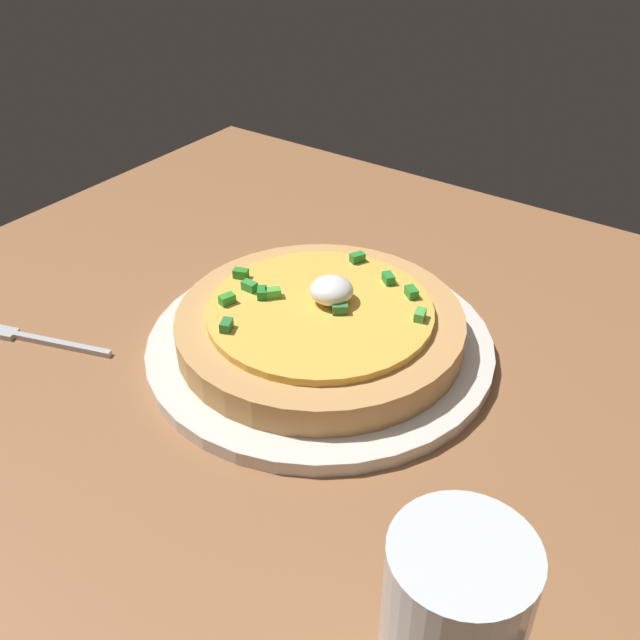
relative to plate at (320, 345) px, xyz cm
name	(u,v)px	position (x,y,z in cm)	size (l,w,h in cm)	color
dining_table	(354,427)	(-6.87, 5.18, -1.95)	(99.05, 85.61, 2.68)	#925F3A
plate	(320,345)	(0.00, 0.00, 0.00)	(29.53, 29.53, 1.21)	silver
pizza	(320,324)	(0.01, -0.03, 2.18)	(24.27, 24.27, 5.41)	tan
cup_far	(450,639)	(-22.65, 21.46, 5.35)	(6.79, 6.79, 12.50)	silver
fork	(37,339)	(21.04, 13.23, -0.36)	(11.99, 4.74, 0.50)	#B7B7BC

